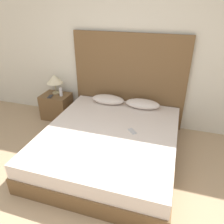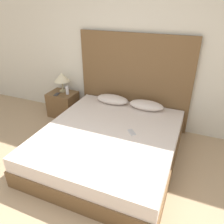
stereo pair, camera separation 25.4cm
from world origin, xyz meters
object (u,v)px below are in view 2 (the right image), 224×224
Objects in this scene: bed at (109,144)px; nightstand at (63,104)px; phone_on_bed at (132,132)px; table_lamp at (62,78)px; phone_on_nightstand at (57,94)px.

bed is 1.60m from nightstand.
bed is 4.03× the size of nightstand.
nightstand is (-1.67, 0.76, -0.21)m from phone_on_bed.
bed is 5.73× the size of table_lamp.
nightstand is (-1.36, 0.84, 0.02)m from bed.
phone_on_bed is at bearing 14.15° from bed.
phone_on_bed is 1.92m from table_lamp.
nightstand is 1.42× the size of table_lamp.
phone_on_nightstand is (-1.41, 0.74, 0.26)m from bed.
nightstand reaches higher than phone_on_bed.
phone_on_bed is 1.85m from nightstand.
nightstand is at bearing 155.49° from phone_on_bed.
bed is 1.61m from phone_on_nightstand.
phone_on_bed is 0.43× the size of table_lamp.
phone_on_bed is 0.99× the size of phone_on_nightstand.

